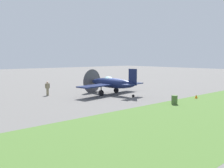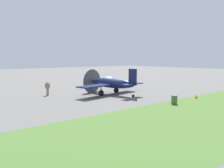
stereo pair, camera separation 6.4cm
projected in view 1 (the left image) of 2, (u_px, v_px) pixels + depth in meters
The scene contains 6 objects.
ground_plane at pixel (117, 95), 30.66m from camera, with size 160.00×160.00×0.00m, color #605E5B.
grass_verge at pixel (212, 111), 21.20m from camera, with size 120.00×11.00×0.01m, color #476B2D.
airplane_lead at pixel (111, 83), 30.56m from camera, with size 9.96×7.93×3.52m.
ground_crew_chief at pixel (47, 88), 29.97m from camera, with size 0.63×0.38×1.73m.
fuel_drum at pixel (174, 100), 24.27m from camera, with size 0.60×0.60×0.90m, color #476633.
runway_marker_cone at pixel (196, 96), 27.78m from camera, with size 0.36×0.36×0.44m, color orange.
Camera 1 is at (-20.25, -22.60, 4.67)m, focal length 38.74 mm.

